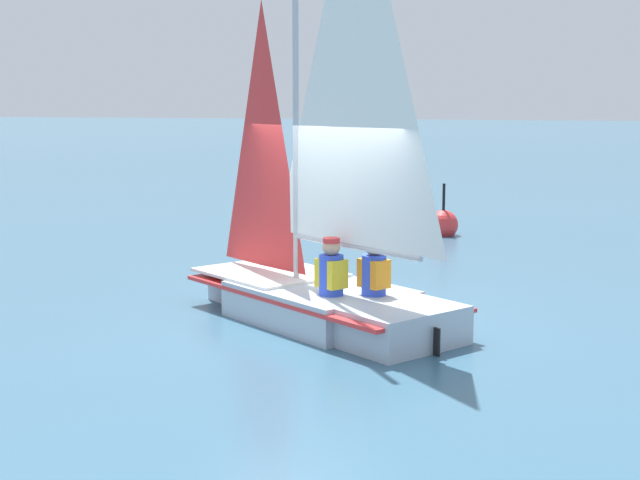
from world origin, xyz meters
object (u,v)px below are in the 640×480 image
(sailboat_main, at_px, (323,258))
(sailor_helm, at_px, (331,281))
(buoy_marker, at_px, (443,225))
(sailor_crew, at_px, (374,282))

(sailboat_main, bearing_deg, sailor_helm, 152.76)
(sailor_helm, relative_size, buoy_marker, 0.97)
(sailor_crew, bearing_deg, sailboat_main, 13.56)
(sailboat_main, bearing_deg, buoy_marker, -58.06)
(sailboat_main, distance_m, sailor_crew, 0.81)
(sailor_crew, xyz_separation_m, buoy_marker, (0.60, -8.21, -0.39))
(sailor_crew, distance_m, buoy_marker, 8.25)
(sailor_helm, distance_m, buoy_marker, 8.39)
(sailor_helm, height_order, buoy_marker, sailor_helm)
(sailboat_main, relative_size, sailor_crew, 5.02)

